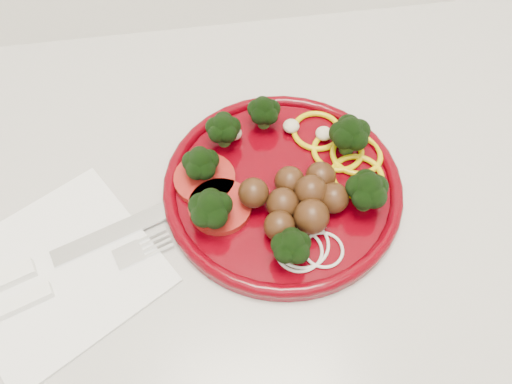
{
  "coord_description": "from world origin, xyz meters",
  "views": [
    {
      "loc": [
        0.05,
        1.43,
        1.35
      ],
      "look_at": [
        0.09,
        1.71,
        0.92
      ],
      "focal_mm": 35.0,
      "sensor_mm": 36.0,
      "label": 1
    }
  ],
  "objects": [
    {
      "name": "counter",
      "position": [
        0.0,
        1.7,
        0.45
      ],
      "size": [
        2.4,
        0.6,
        0.9
      ],
      "color": "white",
      "rests_on": "ground"
    },
    {
      "name": "plate",
      "position": [
        0.12,
        1.72,
        0.92
      ],
      "size": [
        0.25,
        0.25,
        0.06
      ],
      "rotation": [
        0.0,
        0.0,
        0.07
      ],
      "color": "#500008",
      "rests_on": "counter"
    },
    {
      "name": "napkin",
      "position": [
        -0.11,
        1.66,
        0.9
      ],
      "size": [
        0.24,
        0.24,
        0.0
      ],
      "primitive_type": "cube",
      "rotation": [
        0.0,
        0.0,
        0.54
      ],
      "color": "white",
      "rests_on": "counter"
    },
    {
      "name": "knife",
      "position": [
        -0.14,
        1.66,
        0.91
      ],
      "size": [
        0.23,
        0.1,
        0.01
      ],
      "rotation": [
        0.0,
        0.0,
        0.34
      ],
      "color": "silver",
      "rests_on": "napkin"
    },
    {
      "name": "fork",
      "position": [
        -0.13,
        1.63,
        0.91
      ],
      "size": [
        0.2,
        0.09,
        0.01
      ],
      "rotation": [
        0.0,
        0.0,
        0.34
      ],
      "color": "white",
      "rests_on": "napkin"
    }
  ]
}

